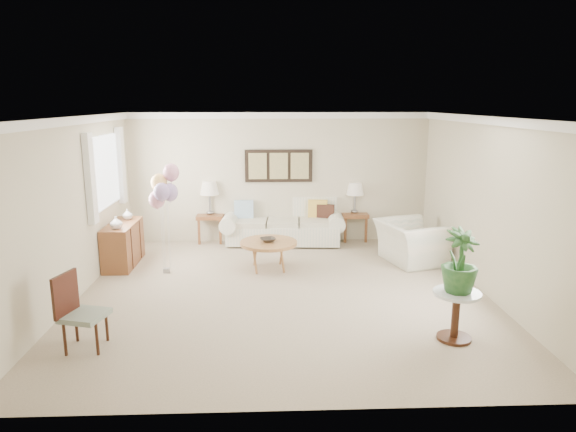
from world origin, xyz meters
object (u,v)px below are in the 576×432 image
(armchair, at_px, (411,242))
(balloon_cluster, at_px, (164,188))
(coffee_table, at_px, (269,244))
(accent_chair, at_px, (78,310))
(sofa, at_px, (283,225))

(armchair, height_order, balloon_cluster, balloon_cluster)
(armchair, bearing_deg, coffee_table, 81.33)
(armchair, bearing_deg, accent_chair, 107.78)
(coffee_table, relative_size, balloon_cluster, 0.53)
(sofa, height_order, accent_chair, accent_chair)
(accent_chair, bearing_deg, balloon_cluster, 79.47)
(sofa, bearing_deg, balloon_cluster, -137.60)
(sofa, relative_size, coffee_table, 2.59)
(coffee_table, distance_m, armchair, 2.55)
(coffee_table, bearing_deg, armchair, 6.88)
(sofa, height_order, balloon_cluster, balloon_cluster)
(sofa, relative_size, accent_chair, 2.74)
(sofa, xyz_separation_m, accent_chair, (-2.49, -4.51, 0.12))
(coffee_table, distance_m, balloon_cluster, 1.96)
(accent_chair, distance_m, balloon_cluster, 2.89)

